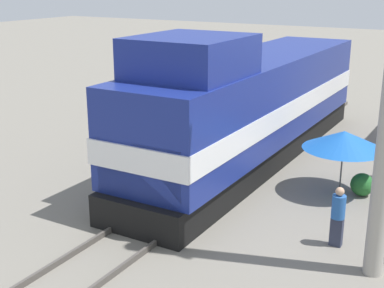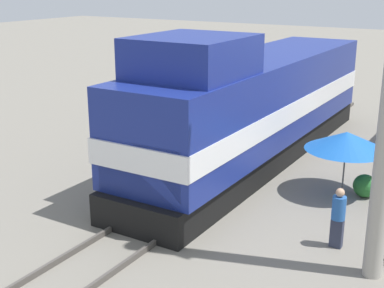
# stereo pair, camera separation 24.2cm
# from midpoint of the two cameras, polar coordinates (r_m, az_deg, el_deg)

# --- Properties ---
(ground_plane) EXTENTS (120.00, 120.00, 0.00)m
(ground_plane) POSITION_cam_midpoint_polar(r_m,az_deg,el_deg) (16.88, 1.68, -5.12)
(ground_plane) COLOR slate
(rail_near) EXTENTS (0.08, 29.06, 0.15)m
(rail_near) POSITION_cam_midpoint_polar(r_m,az_deg,el_deg) (17.19, -0.40, -4.42)
(rail_near) COLOR #4C4742
(rail_near) RESTS_ON ground_plane
(rail_far) EXTENTS (0.08, 29.06, 0.15)m
(rail_far) POSITION_cam_midpoint_polar(r_m,az_deg,el_deg) (16.54, 3.85, -5.36)
(rail_far) COLOR #4C4742
(rail_far) RESTS_ON ground_plane
(locomotive) EXTENTS (3.11, 15.02, 4.90)m
(locomotive) POSITION_cam_midpoint_polar(r_m,az_deg,el_deg) (19.11, 6.74, 3.87)
(locomotive) COLOR black
(locomotive) RESTS_ON ground_plane
(vendor_umbrella) EXTENTS (2.49, 2.49, 2.02)m
(vendor_umbrella) POSITION_cam_midpoint_polar(r_m,az_deg,el_deg) (16.80, 16.54, 0.33)
(vendor_umbrella) COLOR #4C4C4C
(vendor_umbrella) RESTS_ON ground_plane
(shrub_cluster) EXTENTS (0.71, 0.71, 0.71)m
(shrub_cluster) POSITION_cam_midpoint_polar(r_m,az_deg,el_deg) (17.26, 18.33, -4.25)
(shrub_cluster) COLOR #236028
(shrub_cluster) RESTS_ON ground_plane
(person_bystander) EXTENTS (0.34, 0.34, 1.57)m
(person_bystander) POSITION_cam_midpoint_polar(r_m,az_deg,el_deg) (13.76, 15.82, -7.39)
(person_bystander) COLOR #2D3347
(person_bystander) RESTS_ON ground_plane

